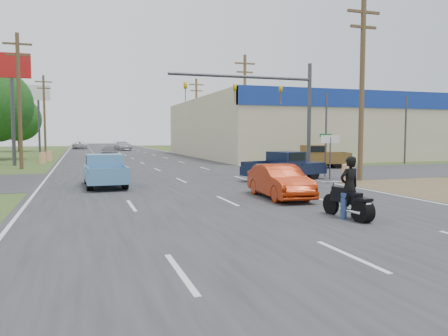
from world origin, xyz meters
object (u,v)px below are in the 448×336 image
object	(u,v)px
blue_pickup	(105,170)
distant_car_grey	(109,152)
distant_car_silver	(123,146)
red_convertible	(280,182)
brown_pickup	(313,156)
navy_pickup	(286,166)
distant_car_white	(80,145)
motorcycle	(350,204)
rider	(349,190)

from	to	relation	value
blue_pickup	distant_car_grey	world-z (taller)	blue_pickup
distant_car_grey	distant_car_silver	size ratio (longest dim) A/B	0.78
red_convertible	brown_pickup	xyz separation A→B (m)	(9.43, 13.93, 0.22)
brown_pickup	distant_car_grey	distance (m)	24.55
distant_car_grey	distant_car_silver	world-z (taller)	distant_car_silver
brown_pickup	distant_car_grey	size ratio (longest dim) A/B	1.41
navy_pickup	distant_car_white	bearing A→B (deg)	173.08
brown_pickup	distant_car_white	distance (m)	56.47
red_convertible	motorcycle	bearing A→B (deg)	-85.72
blue_pickup	distant_car_white	size ratio (longest dim) A/B	0.99
distant_car_grey	distant_car_white	world-z (taller)	distant_car_white
distant_car_grey	blue_pickup	bearing A→B (deg)	-84.86
distant_car_silver	distant_car_white	distance (m)	12.31
red_convertible	brown_pickup	world-z (taller)	brown_pickup
rider	distant_car_white	distance (m)	72.79
brown_pickup	distant_car_white	size ratio (longest dim) A/B	1.15
distant_car_grey	distant_car_white	xyz separation A→B (m)	(-3.10, 33.63, 0.00)
rider	distant_car_silver	size ratio (longest dim) A/B	0.35
motorcycle	distant_car_grey	bearing A→B (deg)	90.70
blue_pickup	distant_car_white	world-z (taller)	blue_pickup
blue_pickup	distant_car_silver	world-z (taller)	blue_pickup
red_convertible	distant_car_grey	size ratio (longest dim) A/B	1.01
blue_pickup	distant_car_white	xyz separation A→B (m)	(-1.18, 61.41, -0.12)
blue_pickup	distant_car_white	bearing A→B (deg)	89.68
red_convertible	distant_car_silver	bearing A→B (deg)	93.87
distant_car_grey	distant_car_silver	distance (m)	23.60
blue_pickup	distant_car_silver	size ratio (longest dim) A/B	0.95
brown_pickup	distant_car_white	bearing A→B (deg)	32.54
red_convertible	brown_pickup	size ratio (longest dim) A/B	0.72
motorcycle	brown_pickup	xyz separation A→B (m)	(9.32, 18.58, 0.41)
rider	blue_pickup	xyz separation A→B (m)	(-6.52, 10.97, -0.09)
brown_pickup	distant_car_grey	bearing A→B (deg)	49.55
distant_car_silver	distant_car_white	xyz separation A→B (m)	(-6.72, 10.31, -0.06)
distant_car_grey	red_convertible	bearing A→B (deg)	-73.41
red_convertible	brown_pickup	bearing A→B (deg)	58.91
brown_pickup	distant_car_white	xyz separation A→B (m)	(-17.02, 53.85, -0.21)
navy_pickup	distant_car_silver	size ratio (longest dim) A/B	1.01
rider	brown_pickup	xyz separation A→B (m)	(9.33, 18.53, -0.01)
rider	brown_pickup	world-z (taller)	rider
distant_car_white	brown_pickup	bearing A→B (deg)	114.59
distant_car_silver	brown_pickup	bearing A→B (deg)	-84.62
blue_pickup	navy_pickup	bearing A→B (deg)	-2.11
rider	blue_pickup	bearing A→B (deg)	-65.34
motorcycle	navy_pickup	xyz separation A→B (m)	(3.27, 10.90, 0.33)
blue_pickup	navy_pickup	size ratio (longest dim) A/B	0.94
blue_pickup	brown_pickup	bearing A→B (deg)	24.11
red_convertible	motorcycle	distance (m)	4.66
navy_pickup	distant_car_white	world-z (taller)	navy_pickup
distant_car_silver	distant_car_white	bearing A→B (deg)	115.16
motorcycle	rider	world-z (taller)	rider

